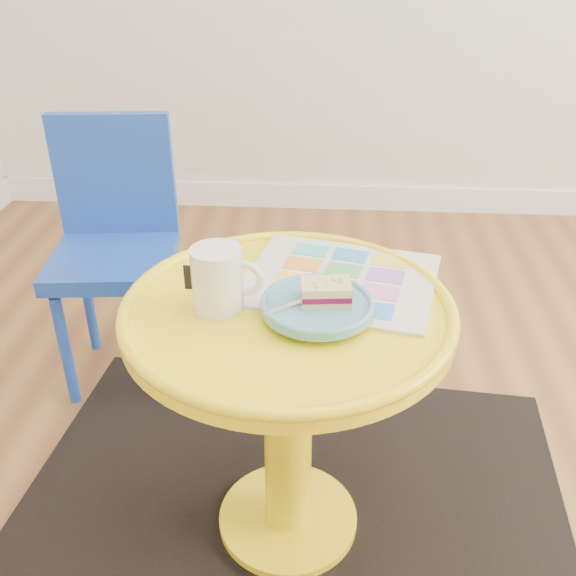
# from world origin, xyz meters

# --- Properties ---
(floor) EXTENTS (4.00, 4.00, 0.00)m
(floor) POSITION_xyz_m (0.00, 0.00, 0.00)
(floor) COLOR brown
(floor) RESTS_ON ground
(room_walls) EXTENTS (4.00, 4.00, 4.00)m
(room_walls) POSITION_xyz_m (-0.99, 0.99, 0.06)
(room_walls) COLOR silver
(room_walls) RESTS_ON ground
(rug) EXTENTS (1.39, 1.21, 0.01)m
(rug) POSITION_xyz_m (-0.46, 0.10, 0.00)
(rug) COLOR black
(rug) RESTS_ON ground
(side_table) EXTENTS (0.63, 0.63, 0.60)m
(side_table) POSITION_xyz_m (-0.46, 0.10, 0.43)
(side_table) COLOR yellow
(side_table) RESTS_ON ground
(chair) EXTENTS (0.37, 0.37, 0.77)m
(chair) POSITION_xyz_m (-1.00, 0.71, 0.44)
(chair) COLOR #1A43AC
(chair) RESTS_ON ground
(newspaper) EXTENTS (0.43, 0.39, 0.01)m
(newspaper) POSITION_xyz_m (-0.37, 0.21, 0.60)
(newspaper) COLOR silver
(newspaper) RESTS_ON side_table
(mug) EXTENTS (0.13, 0.09, 0.12)m
(mug) POSITION_xyz_m (-0.59, 0.09, 0.66)
(mug) COLOR white
(mug) RESTS_ON side_table
(plate) EXTENTS (0.20, 0.20, 0.02)m
(plate) POSITION_xyz_m (-0.41, 0.07, 0.62)
(plate) COLOR teal
(plate) RESTS_ON newspaper
(cake_slice) EXTENTS (0.10, 0.07, 0.04)m
(cake_slice) POSITION_xyz_m (-0.39, 0.08, 0.65)
(cake_slice) COLOR #D3BC8C
(cake_slice) RESTS_ON plate
(fork) EXTENTS (0.12, 0.10, 0.00)m
(fork) POSITION_xyz_m (-0.44, 0.07, 0.63)
(fork) COLOR silver
(fork) RESTS_ON plate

